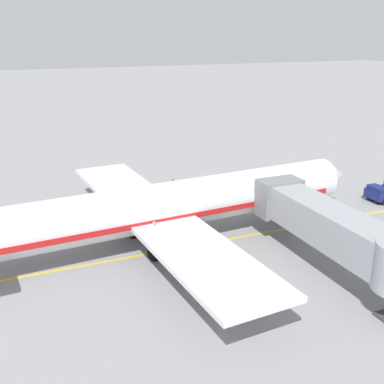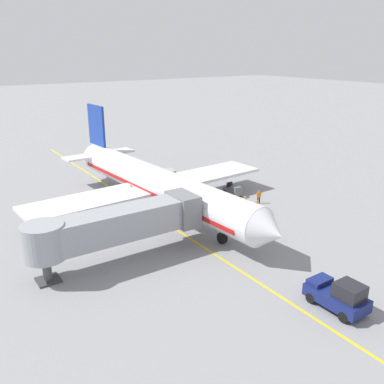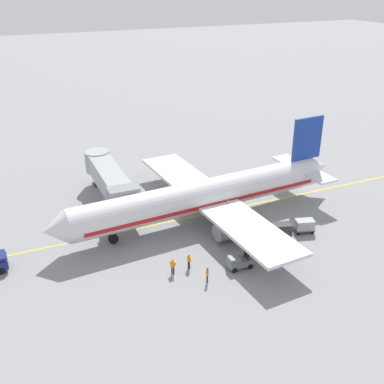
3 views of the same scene
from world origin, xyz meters
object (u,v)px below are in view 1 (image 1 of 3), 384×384
object	(u,v)px
jet_bridge	(333,228)
parked_airliner	(163,207)
ground_crew_wing_walker	(173,185)
baggage_tug_lead	(140,195)
ground_crew_marshaller	(205,189)
baggage_cart_second_in_train	(37,218)
baggage_cart_front	(71,215)
ground_crew_loader	(189,192)

from	to	relation	value
jet_bridge	parked_airliner	bearing A→B (deg)	-134.29
ground_crew_wing_walker	jet_bridge	bearing A→B (deg)	11.52
baggage_tug_lead	ground_crew_marshaller	xyz separation A→B (m)	(1.75, 6.43, 0.24)
baggage_tug_lead	baggage_cart_second_in_train	xyz separation A→B (m)	(3.21, -10.21, 0.24)
jet_bridge	baggage_cart_front	xyz separation A→B (m)	(-15.97, -15.40, -2.51)
parked_airliner	jet_bridge	size ratio (longest dim) A/B	2.39
jet_bridge	ground_crew_loader	bearing A→B (deg)	-168.87
jet_bridge	ground_crew_wing_walker	bearing A→B (deg)	-168.48
baggage_cart_second_in_train	ground_crew_wing_walker	distance (m)	14.69
ground_crew_wing_walker	ground_crew_loader	world-z (taller)	same
ground_crew_loader	ground_crew_marshaller	size ratio (longest dim) A/B	1.00
baggage_cart_front	ground_crew_wing_walker	size ratio (longest dim) A/B	1.76
baggage_cart_front	ground_crew_wing_walker	bearing A→B (deg)	110.96
baggage_tug_lead	ground_crew_wing_walker	bearing A→B (deg)	101.95
parked_airliner	baggage_cart_front	distance (m)	9.61
jet_bridge	ground_crew_wing_walker	distance (m)	20.85
parked_airliner	baggage_cart_second_in_train	size ratio (longest dim) A/B	12.54
baggage_cart_front	ground_crew_loader	size ratio (longest dim) A/B	1.76
baggage_tug_lead	ground_crew_wing_walker	distance (m)	4.01
baggage_cart_front	ground_crew_wing_walker	world-z (taller)	ground_crew_wing_walker
baggage_cart_second_in_train	parked_airliner	bearing A→B (deg)	51.26
parked_airliner	baggage_cart_front	xyz separation A→B (m)	(-7.00, -6.20, -2.24)
parked_airliner	baggage_cart_front	size ratio (longest dim) A/B	12.54
baggage_tug_lead	baggage_cart_second_in_train	bearing A→B (deg)	-72.54
baggage_cart_front	ground_crew_loader	distance (m)	12.05
baggage_tug_lead	ground_crew_wing_walker	world-z (taller)	ground_crew_wing_walker
ground_crew_wing_walker	ground_crew_marshaller	xyz separation A→B (m)	(2.58, 2.52, 0.00)
parked_airliner	jet_bridge	world-z (taller)	parked_airliner
parked_airliner	ground_crew_marshaller	xyz separation A→B (m)	(-8.73, 7.58, -2.23)
baggage_cart_second_in_train	ground_crew_wing_walker	bearing A→B (deg)	105.96
baggage_cart_second_in_train	ground_crew_marshaller	xyz separation A→B (m)	(-1.46, 16.64, 0.00)
parked_airliner	jet_bridge	distance (m)	12.85
baggage_cart_front	baggage_cart_second_in_train	distance (m)	2.87
jet_bridge	ground_crew_wing_walker	world-z (taller)	jet_bridge
parked_airliner	ground_crew_loader	size ratio (longest dim) A/B	22.10
jet_bridge	baggage_cart_second_in_train	bearing A→B (deg)	-131.65
jet_bridge	ground_crew_marshaller	bearing A→B (deg)	-174.79
parked_airliner	baggage_tug_lead	distance (m)	10.83
parked_airliner	ground_crew_marshaller	distance (m)	11.78
baggage_tug_lead	parked_airliner	bearing A→B (deg)	-6.24
parked_airliner	baggage_cart_second_in_train	bearing A→B (deg)	-128.74
baggage_tug_lead	baggage_cart_front	size ratio (longest dim) A/B	0.85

